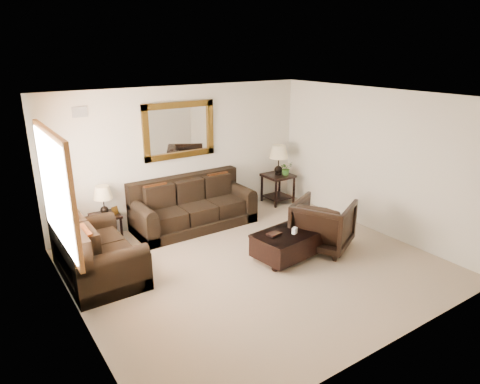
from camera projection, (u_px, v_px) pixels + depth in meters
room at (256, 186)px, 6.58m from camera, size 5.51×5.01×2.71m
window at (57, 190)px, 5.79m from camera, size 0.07×1.96×1.66m
mirror at (179, 130)px, 8.32m from camera, size 1.50×0.06×1.10m
air_vent at (80, 112)px, 7.20m from camera, size 0.25×0.02×0.18m
sofa at (192, 209)px, 8.46m from camera, size 2.36×1.02×0.97m
loveseat at (94, 255)px, 6.56m from camera, size 1.05×1.76×0.99m
end_table_left at (104, 206)px, 7.61m from camera, size 0.49×0.49×1.07m
end_table_right at (278, 166)px, 9.58m from camera, size 0.61×0.61×1.33m
coffee_table at (292, 240)px, 7.22m from camera, size 1.44×0.90×0.58m
armchair at (323, 222)px, 7.47m from camera, size 1.21×1.24×0.97m
potted_plant at (286, 170)px, 9.59m from camera, size 0.29×0.32×0.23m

